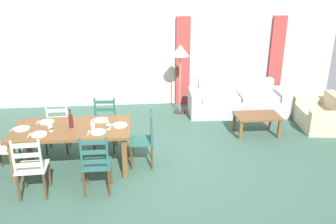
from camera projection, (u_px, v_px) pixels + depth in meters
The scene contains 32 objects.
ground_plane at pixel (156, 166), 5.87m from camera, with size 9.60×9.60×0.02m, color #37594A.
wall_far at pixel (147, 51), 8.46m from camera, with size 9.60×0.16×2.70m, color beige.
curtain_panel_left at pixel (183, 62), 8.49m from camera, with size 0.35×0.08×2.20m, color #9F3835.
curtain_panel_right at pixel (276, 60), 8.70m from camera, with size 0.35×0.08×2.20m, color #9F3835.
dining_table at pixel (72, 132), 5.56m from camera, with size 1.90×0.96×0.75m.
dining_chair_near_left at pixel (31, 167), 4.87m from camera, with size 0.44×0.42×0.96m.
dining_chair_near_right at pixel (96, 164), 4.95m from camera, with size 0.42×0.40×0.96m.
dining_chair_far_left at pixel (57, 126), 6.29m from camera, with size 0.43×0.41×0.96m.
dining_chair_far_right at pixel (105, 125), 6.34m from camera, with size 0.45×0.43×0.96m.
dining_chair_head_west at pixel (0, 146), 5.49m from camera, with size 0.43×0.45×0.96m.
dining_chair_head_east at pixel (145, 139), 5.74m from camera, with size 0.42×0.44×0.96m.
dinner_plate_near_left at pixel (39, 134), 5.25m from camera, with size 0.24×0.24×0.02m, color white.
fork_near_left at pixel (29, 135), 5.24m from camera, with size 0.02×0.17×0.01m, color silver.
dinner_plate_near_right at pixel (98, 132), 5.33m from camera, with size 0.24×0.24×0.02m, color white.
fork_near_right at pixel (88, 133), 5.32m from camera, with size 0.02×0.17×0.01m, color silver.
dinner_plate_far_left at pixel (47, 122), 5.72m from camera, with size 0.24×0.24×0.02m, color white.
fork_far_left at pixel (38, 123), 5.71m from camera, with size 0.02×0.17×0.01m, color silver.
dinner_plate_far_right at pixel (101, 120), 5.80m from camera, with size 0.24×0.24×0.02m, color white.
fork_far_right at pixel (92, 121), 5.79m from camera, with size 0.02×0.17×0.01m, color silver.
dinner_plate_head_west at pixel (22, 129), 5.46m from camera, with size 0.24×0.24×0.02m, color white.
fork_head_west at pixel (12, 129), 5.45m from camera, with size 0.02×0.17×0.01m, color silver.
dinner_plate_head_east at pixel (120, 125), 5.59m from camera, with size 0.24×0.24×0.02m, color white.
fork_head_east at pixel (111, 126), 5.58m from camera, with size 0.02×0.17×0.01m, color silver.
wine_bottle at pixel (71, 121), 5.48m from camera, with size 0.07×0.07×0.32m.
wine_glass_near_left at pixel (50, 125), 5.35m from camera, with size 0.06×0.06×0.16m.
wine_glass_near_right at pixel (108, 123), 5.41m from camera, with size 0.06×0.06×0.16m.
coffee_cup_primary at pixel (93, 126), 5.48m from camera, with size 0.07×0.07×0.09m, color beige.
coffee_cup_secondary at pixel (50, 126), 5.48m from camera, with size 0.07×0.07×0.09m, color beige.
couch at pixel (237, 102), 8.12m from camera, with size 2.31×0.90×0.80m.
coffee_table at pixel (257, 118), 6.98m from camera, with size 0.90×0.56×0.42m.
armchair_upholstered at pixel (322, 116), 7.38m from camera, with size 0.93×1.24×0.72m.
standing_lamp at pixel (180, 55), 7.78m from camera, with size 0.40×0.40×1.64m.
Camera 1 is at (-0.27, -5.15, 2.95)m, focal length 36.45 mm.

